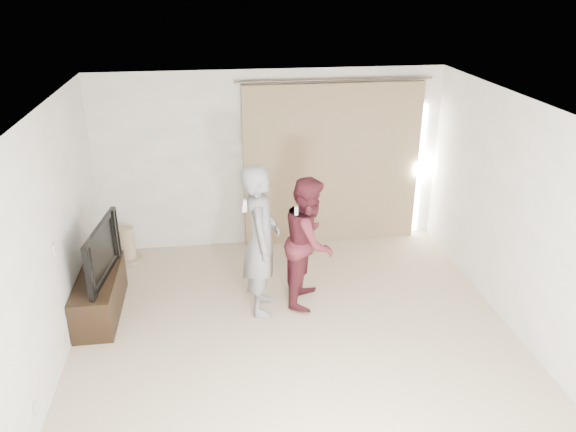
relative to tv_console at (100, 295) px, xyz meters
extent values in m
plane|color=#BDA98E|center=(2.27, -1.05, -0.25)|extent=(5.50, 5.50, 0.00)
cube|color=white|center=(2.27, 1.70, 1.05)|extent=(5.00, 0.04, 2.60)
cube|color=white|center=(-0.23, -1.05, 1.05)|extent=(0.04, 5.50, 2.60)
cube|color=silver|center=(-0.22, -0.65, 0.95)|extent=(0.02, 0.08, 0.12)
cube|color=silver|center=(-0.22, -1.95, 0.05)|extent=(0.02, 0.08, 0.12)
cube|color=silver|center=(2.27, -1.05, 2.35)|extent=(5.00, 5.50, 0.01)
cube|color=#95785B|center=(3.17, 1.63, 0.95)|extent=(2.60, 0.10, 2.40)
cylinder|color=brown|center=(3.17, 1.63, 2.19)|extent=(2.80, 0.03, 0.03)
cube|color=white|center=(4.53, 1.67, 0.80)|extent=(0.08, 0.04, 2.00)
cube|color=black|center=(0.00, 0.00, 0.00)|extent=(0.45, 1.31, 0.50)
imported|color=black|center=(0.00, 0.00, 0.58)|extent=(0.29, 1.15, 0.66)
cylinder|color=tan|center=(0.17, 1.31, -0.22)|extent=(0.39, 0.39, 0.07)
cylinder|color=tan|center=(0.17, 1.31, 0.04)|extent=(0.22, 0.22, 0.46)
imported|color=slate|center=(1.94, -0.17, 0.67)|extent=(0.52, 0.73, 1.85)
cube|color=silver|center=(1.76, -0.27, 1.17)|extent=(0.04, 0.04, 0.14)
cube|color=silver|center=(1.76, -0.05, 1.04)|extent=(0.05, 0.05, 0.09)
imported|color=#551C25|center=(2.54, -0.04, 0.56)|extent=(0.85, 0.95, 1.63)
cube|color=silver|center=(2.36, -0.14, 1.00)|extent=(0.04, 0.04, 0.14)
cube|color=silver|center=(2.36, 0.08, 0.89)|extent=(0.05, 0.05, 0.09)
camera|label=1|loc=(1.45, -6.05, 3.55)|focal=35.00mm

